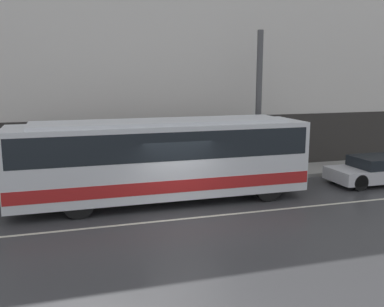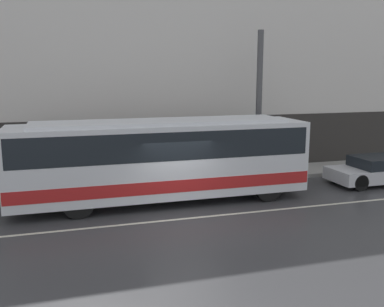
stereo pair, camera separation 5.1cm
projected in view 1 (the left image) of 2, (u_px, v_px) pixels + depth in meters
ground_plane at (185, 219)px, 14.50m from camera, size 60.00×60.00×0.00m
sidewalk at (154, 181)px, 19.38m from camera, size 60.00×2.41×0.16m
building_facade at (146, 38)px, 19.49m from camera, size 60.00×0.35×13.37m
lane_stripe at (185, 219)px, 14.50m from camera, size 54.00×0.14×0.01m
transit_bus at (162, 156)px, 16.14m from camera, size 11.10×2.52×3.15m
sedan_white_front at (380, 170)px, 19.20m from camera, size 4.78×1.90×1.22m
utility_pole_near at (259, 104)px, 19.57m from camera, size 0.27×0.27×6.61m
pedestrian_waiting at (106, 162)px, 19.14m from camera, size 0.36×0.36×1.67m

